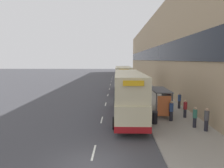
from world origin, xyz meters
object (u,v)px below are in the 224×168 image
(double_decker_bus_ahead, at_px, (123,79))
(pedestrian_4, at_px, (195,117))
(car_0, at_px, (118,77))
(pedestrian_2, at_px, (171,111))
(double_decker_bus_near, at_px, (128,94))
(car_1, at_px, (120,75))
(pedestrian_1, at_px, (185,108))
(bus_shelter, at_px, (162,97))
(pedestrian_3, at_px, (207,119))
(pedestrian_at_shelter, at_px, (179,101))
(litter_bin, at_px, (154,117))

(double_decker_bus_ahead, height_order, pedestrian_4, double_decker_bus_ahead)
(car_0, bearing_deg, pedestrian_2, -83.27)
(double_decker_bus_near, xyz_separation_m, car_0, (-0.62, 34.90, -1.45))
(car_1, bearing_deg, car_0, -93.31)
(car_1, bearing_deg, pedestrian_2, -85.08)
(double_decker_bus_near, distance_m, double_decker_bus_ahead, 14.84)
(pedestrian_2, distance_m, pedestrian_4, 2.20)
(pedestrian_1, bearing_deg, car_0, 99.42)
(car_0, bearing_deg, bus_shelter, -83.54)
(bus_shelter, distance_m, car_0, 34.86)
(pedestrian_3, relative_size, pedestrian_4, 1.07)
(double_decker_bus_near, bearing_deg, bus_shelter, 4.84)
(double_decker_bus_near, xyz_separation_m, pedestrian_at_shelter, (5.81, 2.90, -1.25))
(bus_shelter, relative_size, pedestrian_1, 2.51)
(bus_shelter, bearing_deg, pedestrian_2, -78.44)
(pedestrian_2, height_order, pedestrian_3, pedestrian_2)
(car_1, bearing_deg, pedestrian_1, -82.92)
(double_decker_bus_near, height_order, pedestrian_4, double_decker_bus_near)
(double_decker_bus_near, height_order, pedestrian_1, double_decker_bus_near)
(pedestrian_at_shelter, distance_m, litter_bin, 6.52)
(pedestrian_1, relative_size, litter_bin, 1.59)
(pedestrian_1, bearing_deg, bus_shelter, 156.44)
(car_1, distance_m, pedestrian_1, 43.95)
(car_0, xyz_separation_m, pedestrian_3, (6.28, -39.01, 0.21))
(pedestrian_at_shelter, bearing_deg, car_0, 101.36)
(pedestrian_at_shelter, bearing_deg, pedestrian_3, -91.19)
(double_decker_bus_ahead, xyz_separation_m, pedestrian_at_shelter, (5.86, -11.93, -1.25))
(pedestrian_1, bearing_deg, pedestrian_3, -83.55)
(pedestrian_1, bearing_deg, double_decker_bus_near, 173.73)
(pedestrian_4, bearing_deg, pedestrian_at_shelter, 83.53)
(car_1, xyz_separation_m, pedestrian_at_shelter, (5.96, -40.13, 0.20))
(bus_shelter, height_order, car_0, bus_shelter)
(pedestrian_at_shelter, relative_size, litter_bin, 1.66)
(pedestrian_3, bearing_deg, car_1, 97.03)
(double_decker_bus_ahead, relative_size, car_0, 2.58)
(double_decker_bus_near, relative_size, car_0, 2.92)
(pedestrian_4, bearing_deg, double_decker_bus_near, 146.92)
(double_decker_bus_near, relative_size, double_decker_bus_ahead, 1.13)
(pedestrian_1, bearing_deg, pedestrian_at_shelter, 81.11)
(double_decker_bus_ahead, height_order, pedestrian_2, double_decker_bus_ahead)
(pedestrian_1, xyz_separation_m, pedestrian_2, (-1.57, -1.05, 0.07))
(bus_shelter, bearing_deg, pedestrian_1, -23.56)
(pedestrian_at_shelter, xyz_separation_m, pedestrian_3, (-0.15, -7.01, 0.01))
(double_decker_bus_ahead, height_order, pedestrian_1, double_decker_bus_ahead)
(bus_shelter, relative_size, litter_bin, 4.00)
(car_0, height_order, pedestrian_1, pedestrian_1)
(car_0, relative_size, pedestrian_at_shelter, 2.26)
(pedestrian_4, bearing_deg, bus_shelter, 116.59)
(pedestrian_2, relative_size, pedestrian_3, 1.02)
(bus_shelter, height_order, pedestrian_1, bus_shelter)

